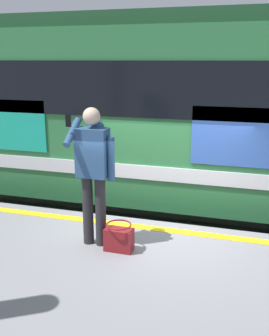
% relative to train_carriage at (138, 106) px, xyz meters
% --- Properties ---
extents(ground_plane, '(26.24, 26.24, 0.00)m').
position_rel_train_carriage_xyz_m(ground_plane, '(-0.98, 2.02, -2.58)').
color(ground_plane, '#4C4742').
extents(safety_line, '(17.14, 0.16, 0.01)m').
position_rel_train_carriage_xyz_m(safety_line, '(-0.98, 2.32, -1.50)').
color(safety_line, yellow).
rests_on(safety_line, platform).
extents(track_rail_near, '(22.74, 0.08, 0.16)m').
position_rel_train_carriage_xyz_m(track_rail_near, '(-0.98, 0.71, -2.50)').
color(track_rail_near, slate).
rests_on(track_rail_near, ground).
extents(track_rail_far, '(22.74, 0.08, 0.16)m').
position_rel_train_carriage_xyz_m(track_rail_far, '(-0.98, -0.72, -2.50)').
color(track_rail_far, slate).
rests_on(track_rail_far, ground).
extents(train_carriage, '(11.12, 2.74, 4.08)m').
position_rel_train_carriage_xyz_m(train_carriage, '(0.00, 0.00, 0.00)').
color(train_carriage, '#2D723F').
rests_on(train_carriage, ground).
extents(passenger, '(0.57, 0.55, 1.83)m').
position_rel_train_carriage_xyz_m(passenger, '(-0.29, 3.01, -0.41)').
color(passenger, '#262628').
rests_on(passenger, platform).
extents(handbag, '(0.37, 0.33, 0.37)m').
position_rel_train_carriage_xyz_m(handbag, '(-0.67, 3.11, -1.33)').
color(handbag, maroon).
rests_on(handbag, platform).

